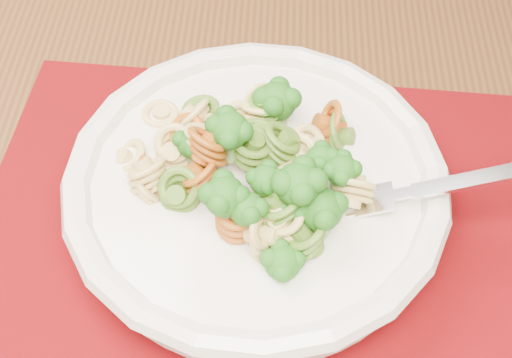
{
  "coord_description": "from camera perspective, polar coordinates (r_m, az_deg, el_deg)",
  "views": [
    {
      "loc": [
        0.15,
        -0.08,
        1.12
      ],
      "look_at": [
        0.16,
        0.21,
        0.74
      ],
      "focal_mm": 50.0,
      "sensor_mm": 36.0,
      "label": 1
    }
  ],
  "objects": [
    {
      "name": "dining_table",
      "position": [
        0.64,
        -3.62,
        -1.06
      ],
      "size": [
        1.45,
        1.0,
        0.7
      ],
      "rotation": [
        0.0,
        0.0,
        -0.09
      ],
      "color": "#4F3216",
      "rests_on": "ground"
    },
    {
      "name": "placemat",
      "position": [
        0.5,
        0.13,
        -4.49
      ],
      "size": [
        0.44,
        0.37,
        0.0
      ],
      "primitive_type": "cube",
      "rotation": [
        0.0,
        0.0,
        -0.15
      ],
      "color": "#620409",
      "rests_on": "dining_table"
    },
    {
      "name": "pasta_bowl",
      "position": [
        0.49,
        0.0,
        -0.71
      ],
      "size": [
        0.26,
        0.26,
        0.05
      ],
      "color": "silver",
      "rests_on": "placemat"
    },
    {
      "name": "pasta_broccoli_heap",
      "position": [
        0.47,
        0.0,
        0.44
      ],
      "size": [
        0.22,
        0.22,
        0.06
      ],
      "primitive_type": null,
      "color": "tan",
      "rests_on": "pasta_bowl"
    },
    {
      "name": "fork",
      "position": [
        0.47,
        9.44,
        -1.63
      ],
      "size": [
        0.18,
        0.03,
        0.08
      ],
      "primitive_type": null,
      "rotation": [
        0.0,
        -0.35,
        -0.04
      ],
      "color": "silver",
      "rests_on": "pasta_bowl"
    }
  ]
}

